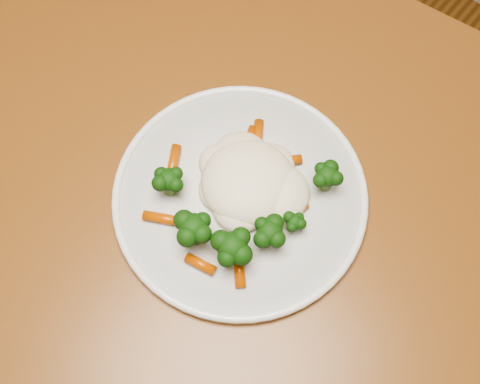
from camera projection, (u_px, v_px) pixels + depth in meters
The scene contains 3 objects.
dining_table at pixel (297, 258), 0.80m from camera, with size 1.21×0.87×0.75m.
plate at pixel (240, 197), 0.71m from camera, with size 0.30×0.30×0.01m, color white.
meal at pixel (243, 195), 0.68m from camera, with size 0.19×0.20×0.05m.
Camera 1 is at (0.11, 0.11, 1.41)m, focal length 45.00 mm.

